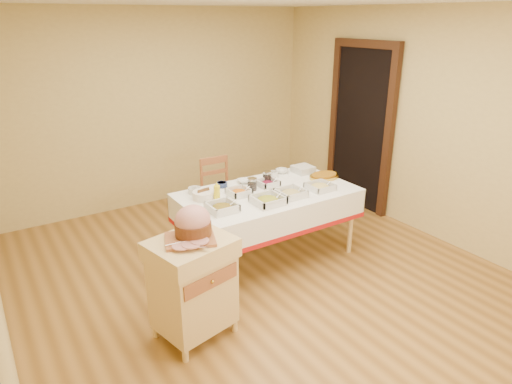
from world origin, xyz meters
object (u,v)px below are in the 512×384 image
dining_table (268,206)px  brass_platter (324,176)px  preserve_jar_right (267,177)px  plate_stack (303,169)px  bread_basket (204,195)px  ham_on_board (193,225)px  butcher_cart (193,283)px  preserve_jar_left (252,185)px  dining_chair (219,193)px  mustard_bottle (217,192)px

dining_table → brass_platter: brass_platter is taller
preserve_jar_right → plate_stack: 0.55m
preserve_jar_right → brass_platter: bearing=-19.9°
bread_basket → plate_stack: bearing=4.8°
ham_on_board → plate_stack: size_ratio=1.85×
butcher_cart → preserve_jar_left: (1.13, 0.90, 0.33)m
ham_on_board → preserve_jar_left: 1.40m
preserve_jar_left → dining_table: bearing=-50.6°
ham_on_board → preserve_jar_right: bearing=35.8°
butcher_cart → ham_on_board: ham_on_board is taller
dining_chair → mustard_bottle: (-0.48, -0.85, 0.39)m
dining_table → mustard_bottle: (-0.56, 0.07, 0.25)m
bread_basket → dining_table: bearing=-15.3°
dining_table → preserve_jar_right: 0.36m
ham_on_board → brass_platter: bearing=20.8°
preserve_jar_left → brass_platter: 0.90m
butcher_cart → plate_stack: size_ratio=3.99×
dining_chair → bread_basket: dining_chair is taller
ham_on_board → brass_platter: (1.98, 0.75, -0.19)m
dining_table → preserve_jar_right: bearing=57.4°
butcher_cart → plate_stack: bearing=28.7°
butcher_cart → mustard_bottle: bearing=51.0°
preserve_jar_right → plate_stack: size_ratio=0.59×
brass_platter → plate_stack: bearing=106.2°
dining_table → brass_platter: size_ratio=4.97×
brass_platter → dining_chair: bearing=133.2°
dining_chair → plate_stack: (0.78, -0.63, 0.35)m
dining_chair → preserve_jar_left: bearing=-92.1°
preserve_jar_left → brass_platter: preserve_jar_left is taller
ham_on_board → preserve_jar_left: ham_on_board is taller
mustard_bottle → dining_table: bearing=-7.5°
bread_basket → brass_platter: size_ratio=0.61×
brass_platter → bread_basket: bearing=173.4°
butcher_cart → dining_table: bearing=31.8°
bread_basket → ham_on_board: bearing=-120.9°
mustard_bottle → plate_stack: (1.25, 0.22, -0.05)m
ham_on_board → bread_basket: 1.08m
plate_stack → preserve_jar_right: bearing=-174.5°
dining_chair → mustard_bottle: 1.05m
dining_chair → ham_on_board: size_ratio=2.20×
ham_on_board → brass_platter: size_ratio=1.10×
ham_on_board → mustard_bottle: bearing=51.6°
dining_chair → preserve_jar_right: 0.81m
preserve_jar_left → bread_basket: bearing=175.1°
preserve_jar_left → preserve_jar_right: size_ratio=1.02×
dining_table → dining_chair: (-0.08, 0.93, -0.14)m
butcher_cart → mustard_bottle: 1.14m
preserve_jar_left → plate_stack: bearing=11.2°
preserve_jar_left → bread_basket: (-0.54, 0.05, -0.02)m
butcher_cart → mustard_bottle: size_ratio=4.49×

